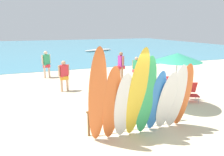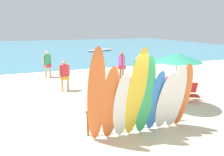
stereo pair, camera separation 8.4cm
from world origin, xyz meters
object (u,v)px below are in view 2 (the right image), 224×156
surfboard_white_6 (166,102)px  beach_chair_red (171,84)px  surfboard_orange_8 (183,96)px  beachgoer_strolling (122,64)px  beachgoer_midbeach (65,74)px  beach_chair_blue (192,92)px  surfboard_orange_0 (96,97)px  beachgoer_photographing (97,82)px  distant_boat (100,50)px  surfboard_green_4 (145,97)px  surfboard_white_7 (176,98)px  beach_umbrella (178,57)px  surfboard_blue_5 (155,102)px  beachgoer_near_rack (137,68)px  surfboard_orange_1 (111,104)px  beachgoer_by_water (47,62)px  surfboard_yellow_3 (136,95)px  surfboard_white_2 (123,107)px  surfboard_rack (135,110)px

surfboard_white_6 → beach_chair_red: surfboard_white_6 is taller
surfboard_orange_8 → beachgoer_strolling: size_ratio=1.29×
beachgoer_strolling → beachgoer_midbeach: (-3.65, -1.34, -0.08)m
beach_chair_blue → surfboard_orange_0: bearing=-133.0°
beachgoer_photographing → distant_boat: beachgoer_photographing is taller
surfboard_green_4 → surfboard_white_6: bearing=1.5°
surfboard_white_7 → beach_umbrella: bearing=56.2°
surfboard_blue_5 → beach_chair_blue: surfboard_blue_5 is taller
beachgoer_near_rack → beach_chair_red: beachgoer_near_rack is taller
beach_chair_blue → beachgoer_photographing: bearing=-175.2°
surfboard_blue_5 → beachgoer_strolling: (1.79, 6.76, -0.02)m
surfboard_white_7 → beach_chair_red: 4.16m
surfboard_orange_1 → beachgoer_by_water: 8.96m
beachgoer_near_rack → surfboard_white_7: bearing=135.4°
surfboard_orange_0 → surfboard_yellow_3: surfboard_orange_0 is taller
surfboard_blue_5 → beachgoer_by_water: (-2.42, 8.89, -0.01)m
surfboard_white_2 → surfboard_orange_0: bearing=-175.8°
surfboard_orange_8 → beach_chair_blue: bearing=48.5°
surfboard_orange_8 → distant_boat: size_ratio=0.51×
surfboard_rack → surfboard_white_7: 1.29m
surfboard_orange_1 → beachgoer_midbeach: bearing=92.3°
surfboard_orange_0 → beachgoer_strolling: 7.74m
surfboard_rack → beach_umbrella: size_ratio=1.47×
beach_umbrella → distant_boat: 21.29m
surfboard_rack → beach_chair_blue: beach_chair_blue is taller
surfboard_blue_5 → surfboard_white_7: (0.66, -0.07, 0.07)m
surfboard_yellow_3 → surfboard_green_4: surfboard_yellow_3 is taller
surfboard_orange_0 → beachgoer_by_water: surfboard_orange_0 is taller
surfboard_blue_5 → surfboard_orange_8: 0.96m
beachgoer_by_water → beach_chair_blue: 8.85m
surfboard_green_4 → surfboard_white_7: 1.07m
surfboard_yellow_3 → surfboard_white_7: bearing=-2.9°
surfboard_white_6 → surfboard_white_7: (0.34, -0.01, 0.09)m
surfboard_white_7 → beachgoer_by_water: (-3.08, 8.96, -0.08)m
surfboard_yellow_3 → beachgoer_near_rack: 6.73m
surfboard_blue_5 → surfboard_yellow_3: bearing=-172.6°
surfboard_orange_0 → surfboard_white_6: (2.15, -0.00, -0.39)m
surfboard_orange_1 → surfboard_white_7: (2.08, -0.05, -0.04)m
surfboard_rack → beachgoer_midbeach: bearing=106.6°
surfboard_white_6 → beach_chair_blue: surfboard_white_6 is taller
surfboard_rack → surfboard_blue_5: bearing=-52.3°
surfboard_white_7 → beachgoer_strolling: bearing=83.6°
surfboard_rack → surfboard_white_2: surfboard_white_2 is taller
distant_boat → beachgoer_by_water: bearing=-119.7°
beachgoer_strolling → beach_chair_blue: bearing=-168.6°
beachgoer_strolling → beachgoer_photographing: size_ratio=1.15×
beachgoer_midbeach → beachgoer_by_water: bearing=83.2°
surfboard_orange_0 → beachgoer_strolling: (3.63, 6.82, -0.39)m
surfboard_rack → surfboard_blue_5: 0.75m
beachgoer_midbeach → beachgoer_by_water: size_ratio=0.91×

